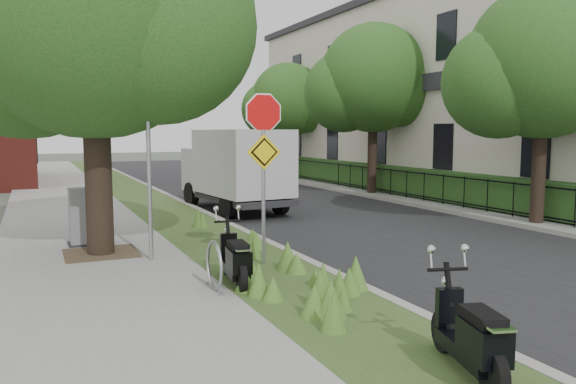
# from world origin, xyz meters

# --- Properties ---
(ground) EXTENTS (120.00, 120.00, 0.00)m
(ground) POSITION_xyz_m (0.00, 0.00, 0.00)
(ground) COLOR #4C5147
(ground) RESTS_ON ground
(sidewalk_near) EXTENTS (3.50, 60.00, 0.12)m
(sidewalk_near) POSITION_xyz_m (-4.25, 10.00, 0.06)
(sidewalk_near) COLOR gray
(sidewalk_near) RESTS_ON ground
(verge) EXTENTS (2.00, 60.00, 0.12)m
(verge) POSITION_xyz_m (-1.50, 10.00, 0.06)
(verge) COLOR #304F22
(verge) RESTS_ON ground
(kerb_near) EXTENTS (0.20, 60.00, 0.13)m
(kerb_near) POSITION_xyz_m (-0.50, 10.00, 0.07)
(kerb_near) COLOR #9E9991
(kerb_near) RESTS_ON ground
(road) EXTENTS (7.00, 60.00, 0.01)m
(road) POSITION_xyz_m (3.00, 10.00, 0.01)
(road) COLOR black
(road) RESTS_ON ground
(kerb_far) EXTENTS (0.20, 60.00, 0.13)m
(kerb_far) POSITION_xyz_m (6.50, 10.00, 0.07)
(kerb_far) COLOR #9E9991
(kerb_far) RESTS_ON ground
(footpath_far) EXTENTS (3.20, 60.00, 0.12)m
(footpath_far) POSITION_xyz_m (8.20, 10.00, 0.06)
(footpath_far) COLOR gray
(footpath_far) RESTS_ON ground
(street_tree_main) EXTENTS (6.21, 5.54, 7.66)m
(street_tree_main) POSITION_xyz_m (-4.08, 2.86, 4.80)
(street_tree_main) COLOR black
(street_tree_main) RESTS_ON ground
(bare_post) EXTENTS (0.08, 0.08, 4.00)m
(bare_post) POSITION_xyz_m (-3.20, 1.80, 2.12)
(bare_post) COLOR #A5A8AD
(bare_post) RESTS_ON ground
(bike_hoop) EXTENTS (0.06, 0.78, 0.77)m
(bike_hoop) POSITION_xyz_m (-2.70, -0.60, 0.50)
(bike_hoop) COLOR #A5A8AD
(bike_hoop) RESTS_ON ground
(sign_assembly) EXTENTS (0.94, 0.08, 3.22)m
(sign_assembly) POSITION_xyz_m (-1.40, 0.58, 2.33)
(sign_assembly) COLOR #A5A8AD
(sign_assembly) RESTS_ON ground
(fence_far) EXTENTS (0.04, 24.00, 1.00)m
(fence_far) POSITION_xyz_m (7.20, 10.00, 0.67)
(fence_far) COLOR black
(fence_far) RESTS_ON ground
(hedge_far) EXTENTS (1.00, 24.00, 1.10)m
(hedge_far) POSITION_xyz_m (7.90, 10.00, 0.67)
(hedge_far) COLOR #1F4318
(hedge_far) RESTS_ON footpath_far
(terrace_houses) EXTENTS (7.40, 26.40, 8.20)m
(terrace_houses) POSITION_xyz_m (11.49, 10.00, 4.16)
(terrace_houses) COLOR beige
(terrace_houses) RESTS_ON ground
(far_tree_a) EXTENTS (4.60, 4.10, 6.22)m
(far_tree_a) POSITION_xyz_m (6.94, 2.05, 4.13)
(far_tree_a) COLOR black
(far_tree_a) RESTS_ON ground
(far_tree_b) EXTENTS (4.83, 4.31, 6.56)m
(far_tree_b) POSITION_xyz_m (6.94, 10.05, 4.37)
(far_tree_b) COLOR black
(far_tree_b) RESTS_ON ground
(far_tree_c) EXTENTS (4.37, 3.89, 5.93)m
(far_tree_c) POSITION_xyz_m (6.94, 18.04, 3.95)
(far_tree_c) COLOR black
(far_tree_c) RESTS_ON ground
(scooter_near) EXTENTS (0.42, 1.51, 0.72)m
(scooter_near) POSITION_xyz_m (-2.32, -0.52, 0.47)
(scooter_near) COLOR black
(scooter_near) RESTS_ON ground
(scooter_far) EXTENTS (0.59, 1.50, 0.73)m
(scooter_far) POSITION_xyz_m (-1.31, -4.66, 0.47)
(scooter_far) COLOR black
(scooter_far) RESTS_ON ground
(box_truck) EXTENTS (2.36, 5.03, 2.20)m
(box_truck) POSITION_xyz_m (0.67, 8.08, 1.44)
(box_truck) COLOR #262628
(box_truck) RESTS_ON ground
(utility_cabinet) EXTENTS (0.92, 0.63, 1.21)m
(utility_cabinet) POSITION_xyz_m (-4.10, 3.90, 0.70)
(utility_cabinet) COLOR #262628
(utility_cabinet) RESTS_ON ground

